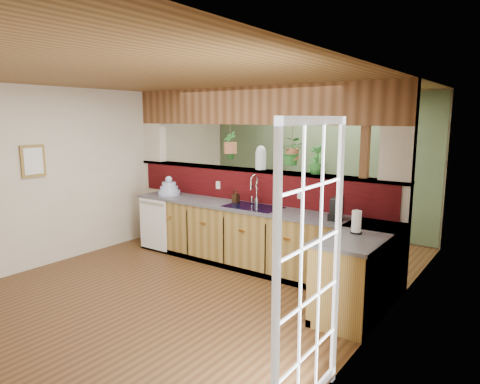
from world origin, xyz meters
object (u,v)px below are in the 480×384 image
Objects in this scene: faucet at (255,188)px; shelving_console at (302,205)px; coffee_maker at (336,210)px; paper_towel at (356,222)px; soap_dispenser at (236,196)px; dish_stack at (169,189)px; glass_jar at (261,158)px.

shelving_console is (-0.31, 2.12, -0.64)m from faucet.
coffee_maker is 0.64m from paper_towel.
soap_dispenser is (-0.30, -0.07, -0.14)m from faucet.
faucet is 1.59m from dish_stack.
faucet reaches higher than coffee_maker.
soap_dispenser is at bearing 4.73° from dish_stack.
glass_jar is 0.23× the size of shelving_console.
dish_stack reaches higher than coffee_maker.
faucet is 0.33m from soap_dispenser.
shelving_console is (-2.09, 2.79, -0.52)m from paper_towel.
faucet is at bearing 12.52° from soap_dispenser.
coffee_maker reaches higher than shelving_console.
dish_stack is at bearing -101.23° from shelving_console.
glass_jar is (-1.82, 0.89, 0.54)m from paper_towel.
dish_stack is 1.01× the size of glass_jar.
paper_towel is (2.08, -0.61, 0.02)m from soap_dispenser.
glass_jar is at bearing 147.63° from coffee_maker.
soap_dispenser reaches higher than shelving_console.
shelving_console is (1.26, 2.29, -0.50)m from dish_stack.
soap_dispenser is 0.13× the size of shelving_console.
soap_dispenser is 0.73× the size of coffee_maker.
paper_towel is 0.76× the size of glass_jar.
glass_jar is (-1.39, 0.42, 0.54)m from coffee_maker.
glass_jar reaches higher than coffee_maker.
coffee_maker reaches higher than soap_dispenser.
glass_jar is at bearing 153.93° from paper_towel.
soap_dispenser is at bearing 159.71° from coffee_maker.
dish_stack is 3.39m from paper_towel.
coffee_maker is 1.55m from glass_jar.
faucet is 2.26× the size of soap_dispenser.
dish_stack is 1.68m from glass_jar.
faucet reaches higher than dish_stack.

